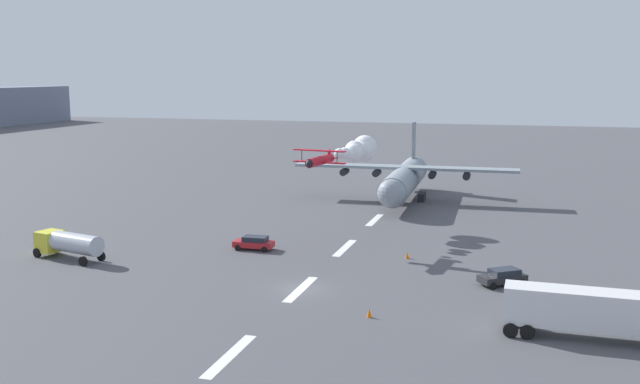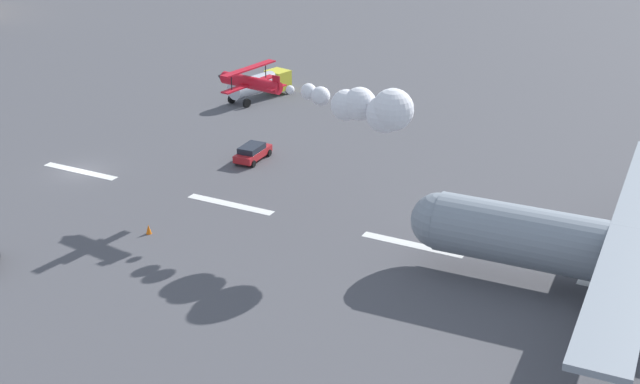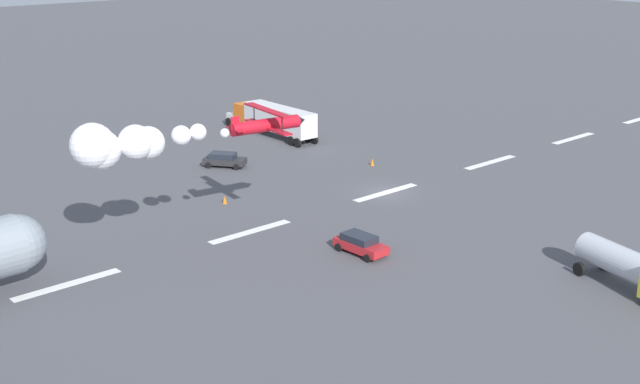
# 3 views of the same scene
# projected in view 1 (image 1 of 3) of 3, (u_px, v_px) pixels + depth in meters

# --- Properties ---
(ground_plane) EXTENTS (440.00, 440.00, 0.00)m
(ground_plane) POSITION_uv_depth(u_px,v_px,m) (301.00, 289.00, 64.60)
(ground_plane) COLOR #4C4C51
(ground_plane) RESTS_ON ground
(runway_stripe_3) EXTENTS (8.00, 0.90, 0.01)m
(runway_stripe_3) POSITION_uv_depth(u_px,v_px,m) (230.00, 356.00, 49.35)
(runway_stripe_3) COLOR white
(runway_stripe_3) RESTS_ON ground
(runway_stripe_4) EXTENTS (8.00, 0.90, 0.01)m
(runway_stripe_4) POSITION_uv_depth(u_px,v_px,m) (301.00, 289.00, 64.60)
(runway_stripe_4) COLOR white
(runway_stripe_4) RESTS_ON ground
(runway_stripe_5) EXTENTS (8.00, 0.90, 0.01)m
(runway_stripe_5) POSITION_uv_depth(u_px,v_px,m) (345.00, 248.00, 79.85)
(runway_stripe_5) COLOR white
(runway_stripe_5) RESTS_ON ground
(runway_stripe_6) EXTENTS (8.00, 0.90, 0.01)m
(runway_stripe_6) POSITION_uv_depth(u_px,v_px,m) (375.00, 220.00, 95.10)
(runway_stripe_6) COLOR white
(runway_stripe_6) RESTS_ON ground
(runway_stripe_7) EXTENTS (8.00, 0.90, 0.01)m
(runway_stripe_7) POSITION_uv_depth(u_px,v_px,m) (396.00, 200.00, 110.34)
(runway_stripe_7) COLOR white
(runway_stripe_7) RESTS_ON ground
(cargo_transport_plane) EXTENTS (27.87, 33.90, 11.39)m
(cargo_transport_plane) POSITION_uv_depth(u_px,v_px,m) (404.00, 180.00, 107.60)
(cargo_transport_plane) COLOR gray
(cargo_transport_plane) RESTS_ON ground
(stunt_biplane_red) EXTENTS (18.37, 6.80, 3.36)m
(stunt_biplane_red) POSITION_uv_depth(u_px,v_px,m) (357.00, 151.00, 89.10)
(stunt_biplane_red) COLOR red
(semi_truck_orange) EXTENTS (3.12, 15.22, 3.70)m
(semi_truck_orange) POSITION_uv_depth(u_px,v_px,m) (604.00, 313.00, 51.75)
(semi_truck_orange) COLOR silver
(semi_truck_orange) RESTS_ON ground
(fuel_tanker_truck) EXTENTS (4.54, 8.59, 2.90)m
(fuel_tanker_truck) POSITION_uv_depth(u_px,v_px,m) (68.00, 243.00, 74.77)
(fuel_tanker_truck) COLOR yellow
(fuel_tanker_truck) RESTS_ON ground
(followme_car_yellow) EXTENTS (4.04, 4.61, 1.52)m
(followme_car_yellow) POSITION_uv_depth(u_px,v_px,m) (503.00, 276.00, 65.75)
(followme_car_yellow) COLOR #262628
(followme_car_yellow) RESTS_ON ground
(airport_staff_sedan) EXTENTS (2.15, 4.48, 1.52)m
(airport_staff_sedan) POSITION_uv_depth(u_px,v_px,m) (254.00, 242.00, 78.96)
(airport_staff_sedan) COLOR #B21E23
(airport_staff_sedan) RESTS_ON ground
(traffic_cone_near) EXTENTS (0.44, 0.44, 0.75)m
(traffic_cone_near) POSITION_uv_depth(u_px,v_px,m) (369.00, 313.00, 57.08)
(traffic_cone_near) COLOR orange
(traffic_cone_near) RESTS_ON ground
(traffic_cone_far) EXTENTS (0.44, 0.44, 0.75)m
(traffic_cone_far) POSITION_uv_depth(u_px,v_px,m) (407.00, 255.00, 75.24)
(traffic_cone_far) COLOR orange
(traffic_cone_far) RESTS_ON ground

